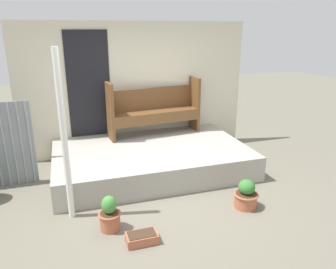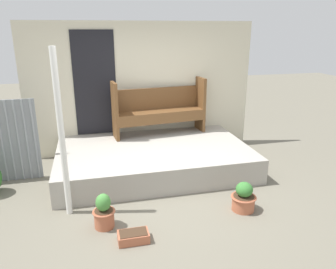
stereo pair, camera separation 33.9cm
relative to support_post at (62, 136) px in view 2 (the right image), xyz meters
The scene contains 8 objects.
ground_plane 1.74m from the support_post, ahead, with size 24.00×24.00×0.00m, color #706B5B.
porch_slab 2.07m from the support_post, 38.94° to the left, with size 3.38×2.10×0.43m.
house_wall 2.65m from the support_post, 58.01° to the left, with size 4.58×0.08×2.60m.
support_post is the anchor object (origin of this frame).
bench 2.59m from the support_post, 48.43° to the left, with size 1.86×0.59×1.09m.
flower_pot_left 1.14m from the support_post, 45.28° to the right, with size 0.30×0.30×0.47m.
flower_pot_middle 2.63m from the support_post, 11.88° to the right, with size 0.36×0.36×0.43m.
planter_box_rect 1.58m from the support_post, 47.54° to the right, with size 0.38×0.22×0.12m.
Camera 2 is at (-0.92, -4.36, 2.48)m, focal length 35.00 mm.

